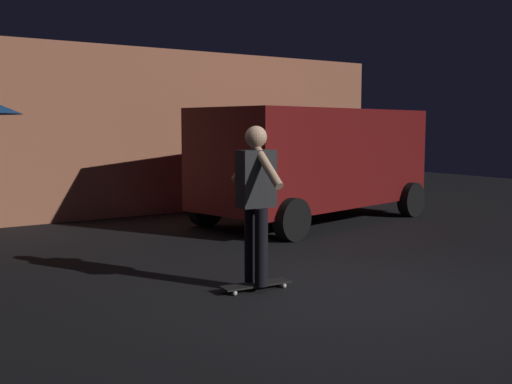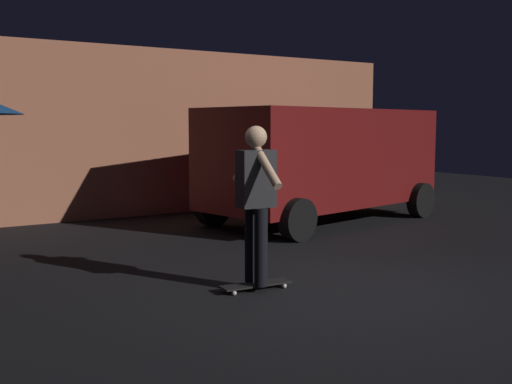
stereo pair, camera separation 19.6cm
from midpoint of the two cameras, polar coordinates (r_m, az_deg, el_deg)
name	(u,v)px [view 1 (the left image)]	position (r m, az deg, el deg)	size (l,w,h in m)	color
ground_plane	(334,292)	(6.55, 6.42, -9.25)	(28.00, 28.00, 0.00)	black
low_building	(128,132)	(13.52, -12.27, 5.54)	(10.80, 3.02, 3.23)	#B76B4C
parked_van	(314,158)	(11.13, 4.97, 3.20)	(4.89, 3.01, 2.03)	maroon
skateboard_ridden	(256,285)	(6.57, -0.86, -8.67)	(0.79, 0.27, 0.07)	black
skater	(256,193)	(6.38, -0.88, -0.12)	(0.40, 0.99, 1.67)	black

